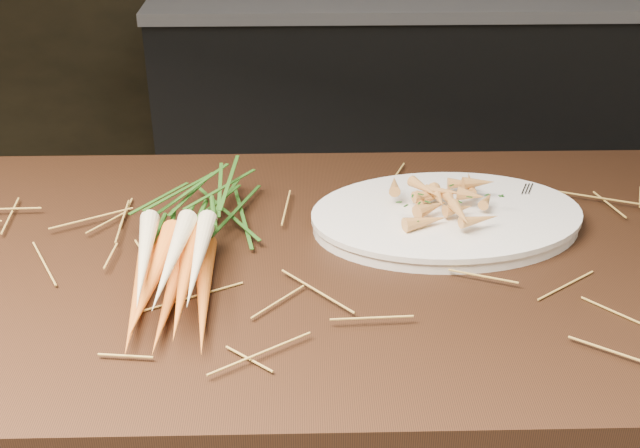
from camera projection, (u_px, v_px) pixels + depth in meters
The scene contains 6 objects.
back_counter at pixel (407, 104), 3.00m from camera, with size 1.82×0.62×0.84m.
straw_bedding at pixel (371, 249), 1.12m from camera, with size 1.40×0.60×0.02m, color olive, non-canonical shape.
root_veg_bunch at pixel (184, 226), 1.11m from camera, with size 0.16×0.46×0.09m.
serving_platter at pixel (446, 220), 1.19m from camera, with size 0.40×0.26×0.02m, color white, non-canonical shape.
roasted_veg_heap at pixel (448, 201), 1.17m from camera, with size 0.19×0.14×0.04m, color #B97937, non-canonical shape.
serving_fork at pixel (544, 214), 1.18m from camera, with size 0.01×0.15×0.00m, color silver.
Camera 1 is at (-0.09, -0.66, 1.48)m, focal length 45.00 mm.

